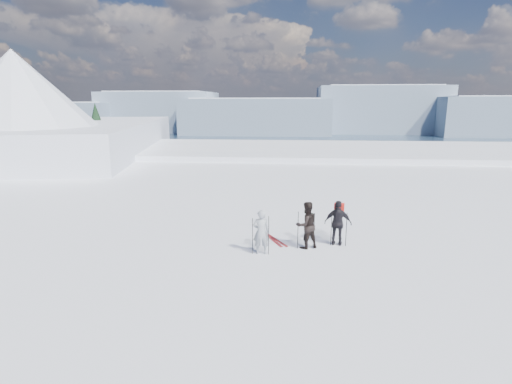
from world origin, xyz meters
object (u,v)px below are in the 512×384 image
skier_grey (261,232)px  skier_dark (306,225)px  skier_pack (338,223)px  skis_loose (274,239)px

skier_grey → skier_dark: size_ratio=0.92×
skier_pack → skis_loose: size_ratio=1.06×
skier_pack → skis_loose: (-2.32, 0.33, -0.82)m
skier_grey → skier_pack: size_ratio=0.94×
skier_dark → skis_loose: skier_dark is taller
skis_loose → skier_grey: bearing=-105.5°
skier_dark → skier_pack: 1.22m
skier_pack → skis_loose: 2.49m
skier_grey → skis_loose: (0.40, 1.43, -0.77)m
skier_grey → skis_loose: skier_grey is taller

